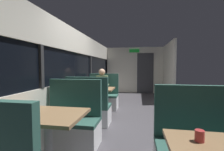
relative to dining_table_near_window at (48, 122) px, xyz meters
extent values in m
cube|color=#423F44|center=(0.89, 2.09, -0.65)|extent=(3.30, 9.20, 0.02)
cube|color=beige|center=(-0.56, 2.09, -0.16)|extent=(0.08, 8.40, 0.95)
cube|color=beige|center=(-0.56, 2.09, 1.36)|extent=(0.08, 8.40, 0.60)
cube|color=black|center=(-0.57, 2.09, 0.69)|extent=(0.03, 8.40, 0.75)
cube|color=#2D2D30|center=(-0.54, 0.69, 0.69)|extent=(0.06, 0.08, 0.75)
cube|color=#2D2D30|center=(-0.54, 3.49, 0.69)|extent=(0.06, 0.08, 0.75)
cube|color=#2D2D30|center=(-0.54, 6.29, 0.69)|extent=(0.06, 0.08, 0.75)
cube|color=beige|center=(0.89, 6.29, 0.51)|extent=(2.90, 0.08, 2.30)
cube|color=#333338|center=(1.44, 6.24, 0.36)|extent=(0.80, 0.04, 2.00)
cube|color=green|center=(0.89, 6.23, 1.48)|extent=(0.50, 0.03, 0.16)
cube|color=beige|center=(2.34, 5.09, 0.51)|extent=(0.08, 2.40, 2.30)
cylinder|color=#9E9EA3|center=(0.00, 0.00, -0.29)|extent=(0.10, 0.10, 0.70)
cube|color=olive|center=(0.00, 0.00, 0.08)|extent=(0.90, 0.70, 0.04)
cube|color=silver|center=(0.00, 0.66, -0.44)|extent=(0.95, 0.50, 0.39)
cube|color=#2D564C|center=(0.00, 0.66, -0.22)|extent=(0.95, 0.50, 0.06)
cube|color=#2D564C|center=(0.00, 0.87, 0.14)|extent=(0.95, 0.08, 0.65)
cylinder|color=#9E9EA3|center=(0.00, 2.35, -0.29)|extent=(0.10, 0.10, 0.70)
cube|color=olive|center=(0.00, 2.35, 0.08)|extent=(0.90, 0.70, 0.04)
cube|color=silver|center=(0.00, 1.69, -0.44)|extent=(0.95, 0.50, 0.39)
cube|color=#2D564C|center=(0.00, 1.69, -0.22)|extent=(0.95, 0.50, 0.06)
cube|color=#2D564C|center=(0.00, 1.48, 0.14)|extent=(0.95, 0.08, 0.65)
cube|color=silver|center=(0.00, 3.01, -0.44)|extent=(0.95, 0.50, 0.39)
cube|color=#2D564C|center=(0.00, 3.01, -0.22)|extent=(0.95, 0.50, 0.06)
cube|color=#2D564C|center=(0.00, 3.22, 0.14)|extent=(0.95, 0.08, 0.65)
cube|color=#2D564C|center=(1.79, 0.06, -0.22)|extent=(0.95, 0.50, 0.06)
cube|color=#2D564C|center=(1.79, 0.27, 0.14)|extent=(0.95, 0.08, 0.65)
cube|color=#26262D|center=(0.00, 3.01, -0.41)|extent=(0.30, 0.36, 0.45)
cube|color=#59724C|center=(0.00, 2.96, 0.11)|extent=(0.34, 0.22, 0.60)
sphere|color=tan|center=(0.00, 2.94, 0.52)|extent=(0.20, 0.20, 0.20)
cylinder|color=#59724C|center=(-0.20, 2.78, 0.13)|extent=(0.07, 0.28, 0.07)
cylinder|color=#59724C|center=(0.20, 2.78, 0.13)|extent=(0.07, 0.28, 0.07)
cylinder|color=#B23333|center=(0.17, 2.49, 0.15)|extent=(0.07, 0.07, 0.09)
cylinder|color=#B23333|center=(1.59, -0.47, 0.15)|extent=(0.07, 0.07, 0.09)
camera|label=1|loc=(1.11, -1.75, 0.68)|focal=25.07mm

